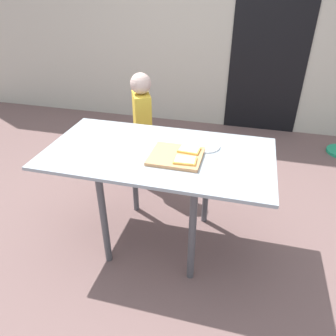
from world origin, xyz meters
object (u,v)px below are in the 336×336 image
Objects in this scene: pizza_slice_far_right at (189,149)px; child_left at (142,124)px; plate_white_right at (206,146)px; cutting_board at (176,156)px; dining_table at (159,163)px; pizza_slice_near_right at (185,160)px.

pizza_slice_far_right is 0.91m from child_left.
cutting_board is at bearing -129.93° from plate_white_right.
dining_table is 1.39× the size of child_left.
pizza_slice_near_right is at bearing -109.01° from plate_white_right.
pizza_slice_far_right is 0.15m from plate_white_right.
child_left is at bearing 122.41° from cutting_board.
cutting_board is 0.93m from child_left.
pizza_slice_near_right is at bearing -56.14° from child_left.
pizza_slice_far_right reaches higher than cutting_board.
cutting_board is at bearing 137.39° from pizza_slice_near_right.
child_left reaches higher than plate_white_right.
pizza_slice_near_right is 0.76× the size of plate_white_right.
pizza_slice_far_right reaches higher than dining_table.
dining_table is 4.56× the size of cutting_board.
cutting_board is at bearing -132.88° from pizza_slice_far_right.
dining_table is at bearing -63.57° from child_left.
dining_table is at bearing -153.21° from plate_white_right.
dining_table is 0.23m from pizza_slice_far_right.
pizza_slice_far_right is at bearing -127.91° from plate_white_right.
cutting_board is 0.25m from plate_white_right.
plate_white_right is at bearing 70.99° from pizza_slice_near_right.
pizza_slice_far_right is (-0.00, 0.14, 0.00)m from pizza_slice_near_right.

